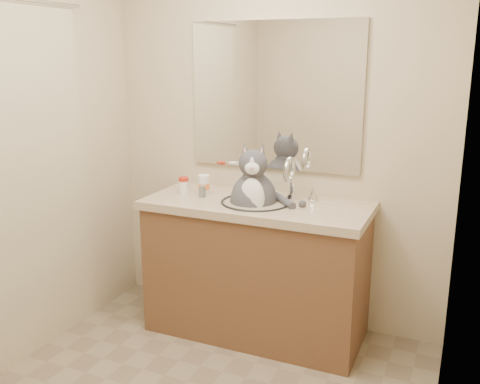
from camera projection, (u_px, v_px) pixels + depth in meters
name	position (u px, v px, depth m)	size (l,w,h in m)	color
room	(172.00, 177.00, 2.23)	(2.22, 2.52, 2.42)	#84765B
vanity	(256.00, 265.00, 3.28)	(1.34, 0.59, 1.12)	brown
mirror	(274.00, 96.00, 3.27)	(1.10, 0.02, 0.90)	white
shower_curtain	(8.00, 187.00, 2.77)	(0.02, 1.30, 1.93)	beige
cat	(254.00, 198.00, 3.17)	(0.47, 0.38, 0.56)	#48484D
pill_bottle_redcap	(184.00, 185.00, 3.35)	(0.06, 0.06, 0.11)	white
pill_bottle_orange	(204.00, 185.00, 3.34)	(0.09, 0.09, 0.12)	white
grey_canister	(202.00, 192.00, 3.27)	(0.04, 0.04, 0.07)	slate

